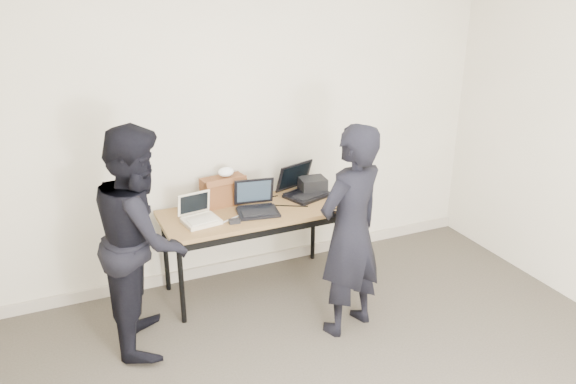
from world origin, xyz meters
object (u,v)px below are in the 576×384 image
equipment_box (313,185)px  person_typist (350,232)px  laptop_beige (199,217)px  laptop_center (256,205)px  desk (254,217)px  laptop_right (303,188)px  person_observer (142,238)px  leather_satchel (223,190)px

equipment_box → person_typist: (-0.19, -1.01, 0.02)m
laptop_beige → laptop_center: laptop_center is taller
laptop_beige → laptop_center: size_ratio=0.82×
desk → laptop_right: (0.52, 0.16, 0.12)m
laptop_beige → equipment_box: (1.09, 0.22, 0.02)m
person_typist → person_observer: bearing=-37.1°
person_typist → laptop_right: bearing=-113.0°
laptop_center → leather_satchel: (-0.20, 0.24, 0.07)m
equipment_box → person_typist: 1.02m
leather_satchel → person_observer: size_ratio=0.23×
equipment_box → person_typist: bearing=-100.7°
laptop_beige → laptop_right: laptop_right is taller
person_observer → person_typist: bearing=-96.5°
desk → laptop_right: 0.56m
laptop_right → leather_satchel: 0.71m
laptop_right → equipment_box: laptop_right is taller
laptop_right → equipment_box: (0.11, 0.03, 0.00)m
laptop_right → person_observer: person_observer is taller
leather_satchel → person_observer: 0.96m
laptop_beige → person_typist: 1.19m
desk → laptop_center: bearing=-32.4°
laptop_right → person_observer: (-1.47, -0.50, 0.03)m
laptop_center → leather_satchel: leather_satchel is taller
laptop_center → equipment_box: bearing=27.7°
desk → laptop_center: size_ratio=4.06×
desk → equipment_box: bearing=16.4°
leather_satchel → equipment_box: bearing=-9.6°
desk → laptop_center: 0.12m
laptop_beige → laptop_right: bearing=2.5°
laptop_center → leather_satchel: 0.32m
laptop_right → person_typist: bearing=-113.6°
laptop_center → person_observer: person_observer is taller
laptop_beige → person_typist: (0.90, -0.78, 0.04)m
equipment_box → desk: bearing=-163.1°
person_observer → laptop_beige: bearing=-45.5°
desk → equipment_box: size_ratio=6.72×
laptop_beige → person_typist: bearing=-49.8°
laptop_center → equipment_box: laptop_center is taller
person_observer → equipment_box: bearing=-59.1°
laptop_center → person_typist: size_ratio=0.23×
laptop_beige → desk: bearing=-4.9°
laptop_beige → laptop_right: 1.00m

